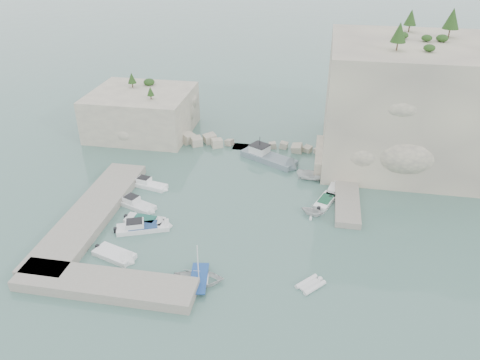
% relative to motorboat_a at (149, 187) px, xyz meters
% --- Properties ---
extents(ground, '(400.00, 400.00, 0.00)m').
position_rel_motorboat_a_xyz_m(ground, '(12.67, -7.24, 0.00)').
color(ground, '#4C736A').
rests_on(ground, ground).
extents(cliff_east, '(26.00, 22.00, 17.00)m').
position_rel_motorboat_a_xyz_m(cliff_east, '(35.67, 15.76, 8.50)').
color(cliff_east, beige).
rests_on(cliff_east, ground).
extents(cliff_terrace, '(8.00, 10.00, 2.50)m').
position_rel_motorboat_a_xyz_m(cliff_terrace, '(25.67, 10.76, 1.25)').
color(cliff_terrace, beige).
rests_on(cliff_terrace, ground).
extents(outcrop_west, '(16.00, 14.00, 7.00)m').
position_rel_motorboat_a_xyz_m(outcrop_west, '(-7.33, 17.76, 3.50)').
color(outcrop_west, beige).
rests_on(outcrop_west, ground).
extents(quay_west, '(5.00, 24.00, 1.10)m').
position_rel_motorboat_a_xyz_m(quay_west, '(-4.33, -8.24, 0.55)').
color(quay_west, '#9E9689').
rests_on(quay_west, ground).
extents(quay_south, '(18.00, 4.00, 1.10)m').
position_rel_motorboat_a_xyz_m(quay_south, '(2.67, -19.74, 0.55)').
color(quay_south, '#9E9689').
rests_on(quay_south, ground).
extents(ledge_east, '(3.00, 16.00, 0.80)m').
position_rel_motorboat_a_xyz_m(ledge_east, '(26.17, 2.76, 0.40)').
color(ledge_east, '#9E9689').
rests_on(ledge_east, ground).
extents(breakwater, '(28.00, 3.00, 1.40)m').
position_rel_motorboat_a_xyz_m(breakwater, '(11.67, 14.76, 0.70)').
color(breakwater, beige).
rests_on(breakwater, ground).
extents(motorboat_a, '(5.75, 2.80, 1.40)m').
position_rel_motorboat_a_xyz_m(motorboat_a, '(0.00, 0.00, 0.00)').
color(motorboat_a, white).
rests_on(motorboat_a, ground).
extents(motorboat_b, '(5.92, 3.79, 1.40)m').
position_rel_motorboat_a_xyz_m(motorboat_b, '(0.17, -5.05, 0.00)').
color(motorboat_b, silver).
rests_on(motorboat_b, ground).
extents(motorboat_c, '(5.30, 2.29, 0.70)m').
position_rel_motorboat_a_xyz_m(motorboat_c, '(2.41, -8.17, 0.00)').
color(motorboat_c, silver).
rests_on(motorboat_c, ground).
extents(motorboat_d, '(6.87, 4.20, 1.40)m').
position_rel_motorboat_a_xyz_m(motorboat_d, '(2.74, -9.60, 0.00)').
color(motorboat_d, silver).
rests_on(motorboat_d, ground).
extents(motorboat_e, '(5.43, 3.55, 0.70)m').
position_rel_motorboat_a_xyz_m(motorboat_e, '(1.49, -14.87, 0.00)').
color(motorboat_e, silver).
rests_on(motorboat_e, ground).
extents(rowboat, '(5.53, 4.31, 1.05)m').
position_rel_motorboat_a_xyz_m(rowboat, '(11.40, -17.17, 0.00)').
color(rowboat, white).
rests_on(rowboat, ground).
extents(inflatable_dinghy, '(3.10, 3.23, 0.44)m').
position_rel_motorboat_a_xyz_m(inflatable_dinghy, '(22.33, -15.79, 0.00)').
color(inflatable_dinghy, silver).
rests_on(inflatable_dinghy, ground).
extents(tender_east_a, '(3.54, 3.28, 1.55)m').
position_rel_motorboat_a_xyz_m(tender_east_a, '(21.96, -3.00, 0.00)').
color(tender_east_a, silver).
rests_on(tender_east_a, ground).
extents(tender_east_b, '(3.20, 5.10, 0.70)m').
position_rel_motorboat_a_xyz_m(tender_east_b, '(23.46, 0.10, 0.00)').
color(tender_east_b, white).
rests_on(tender_east_b, ground).
extents(tender_east_c, '(2.50, 4.94, 0.70)m').
position_rel_motorboat_a_xyz_m(tender_east_c, '(24.53, 3.03, 0.00)').
color(tender_east_c, silver).
rests_on(tender_east_c, ground).
extents(tender_east_d, '(4.32, 1.69, 1.66)m').
position_rel_motorboat_a_xyz_m(tender_east_d, '(21.50, 5.81, 0.00)').
color(tender_east_d, silver).
rests_on(tender_east_d, ground).
extents(work_boat, '(9.75, 7.17, 2.20)m').
position_rel_motorboat_a_xyz_m(work_boat, '(14.88, 10.67, 0.00)').
color(work_boat, slate).
rests_on(work_boat, ground).
extents(rowboat_mast, '(0.10, 0.10, 4.20)m').
position_rel_motorboat_a_xyz_m(rowboat_mast, '(11.40, -17.17, 2.62)').
color(rowboat_mast, white).
rests_on(rowboat_mast, rowboat).
extents(vegetation, '(53.48, 13.88, 13.40)m').
position_rel_motorboat_a_xyz_m(vegetation, '(30.50, 17.17, 17.93)').
color(vegetation, '#1E4219').
rests_on(vegetation, ground).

